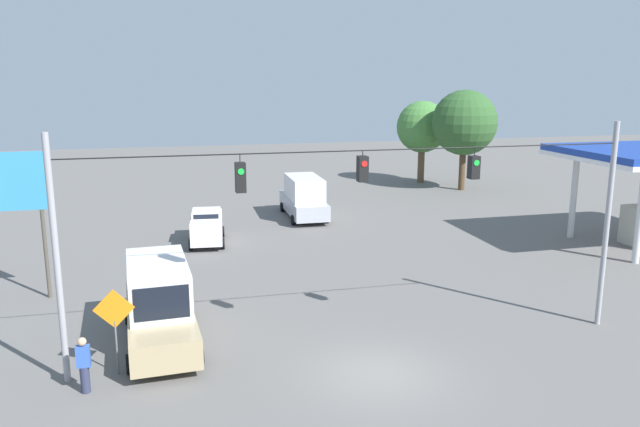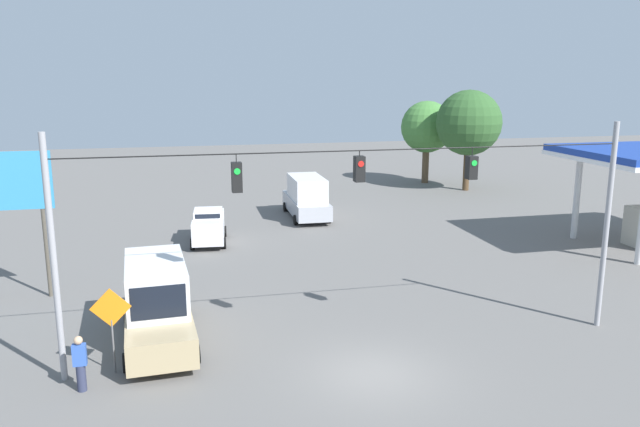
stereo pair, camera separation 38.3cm
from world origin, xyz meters
TOP-DOWN VIEW (x-y plane):
  - ground_plane at (0.00, 0.00)m, footprint 140.00×140.00m
  - overhead_signal_span at (0.07, -1.93)m, footprint 19.34×0.38m
  - box_truck_silver_oncoming_deep at (-2.63, -22.80)m, footprint 2.50×6.48m
  - box_truck_tan_parked_shoulder at (6.73, -4.35)m, footprint 2.74×6.70m
  - sedan_white_withflow_far at (4.17, -17.59)m, footprint 2.23×4.35m
  - traffic_cone_nearest at (7.24, -4.62)m, footprint 0.34×0.34m
  - traffic_cone_second at (7.31, -7.42)m, footprint 0.34×0.34m
  - traffic_cone_third at (7.31, -10.52)m, footprint 0.34×0.34m
  - roadside_billboard at (12.55, -10.17)m, footprint 3.32×0.16m
  - work_zone_sign at (8.06, -2.04)m, footprint 1.27×0.06m
  - pedestrian at (8.93, -1.03)m, footprint 0.40×0.28m
  - tree_horizon_left at (-15.93, -34.25)m, footprint 4.55×4.55m
  - tree_horizon_right at (-17.78, -29.92)m, footprint 5.36×5.36m

SIDE VIEW (x-z plane):
  - ground_plane at x=0.00m, z-range 0.00..0.00m
  - traffic_cone_nearest at x=7.24m, z-range 0.00..0.60m
  - traffic_cone_second at x=7.31m, z-range 0.00..0.60m
  - traffic_cone_third at x=7.31m, z-range 0.00..0.60m
  - pedestrian at x=8.93m, z-range 0.01..1.77m
  - sedan_white_withflow_far at x=4.17m, z-range 0.04..1.98m
  - box_truck_silver_oncoming_deep at x=-2.63m, z-range -0.02..2.80m
  - box_truck_tan_parked_shoulder at x=6.73m, z-range -0.02..2.90m
  - work_zone_sign at x=8.06m, z-range 0.57..3.41m
  - roadside_billboard at x=12.55m, z-range 1.40..7.73m
  - overhead_signal_span at x=0.07m, z-range 0.86..8.61m
  - tree_horizon_left at x=-15.93m, z-range 1.32..8.58m
  - tree_horizon_right at x=-17.78m, z-range 1.44..9.75m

